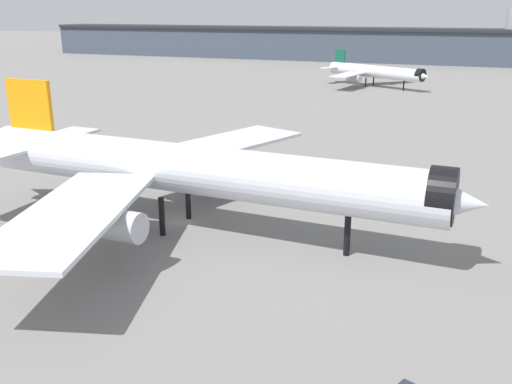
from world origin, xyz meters
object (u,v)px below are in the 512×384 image
airliner_far_taxiway (374,72)px  traffic_cone_near_nose (387,173)px  airliner_near_gate (191,170)px  traffic_cone_wingtip (205,152)px

airliner_far_taxiway → traffic_cone_near_nose: bearing=-50.9°
airliner_far_taxiway → airliner_near_gate: bearing=-60.9°
traffic_cone_wingtip → airliner_far_taxiway: bearing=81.2°
airliner_near_gate → airliner_far_taxiway: (2.06, 120.52, -1.96)m
airliner_far_taxiway → traffic_cone_wingtip: size_ratio=44.27×
airliner_far_taxiway → traffic_cone_near_nose: size_ratio=58.41×
airliner_near_gate → traffic_cone_near_nose: 32.67m
traffic_cone_near_nose → traffic_cone_wingtip: traffic_cone_wingtip is taller
airliner_near_gate → traffic_cone_wingtip: 32.96m
airliner_far_taxiway → traffic_cone_wingtip: 91.57m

